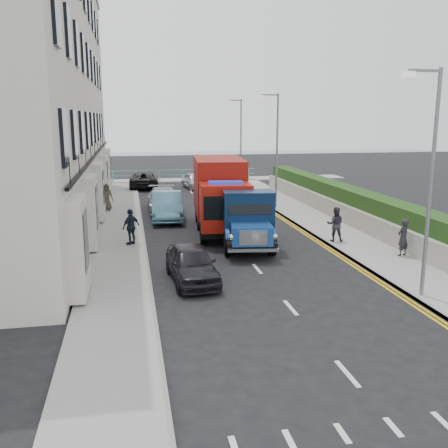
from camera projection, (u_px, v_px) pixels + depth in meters
ground at (272, 286)px, 16.87m from camera, size 120.00×120.00×0.00m
pavement_west at (119, 232)px, 24.55m from camera, size 2.40×38.00×0.12m
pavement_east at (321, 224)px, 26.47m from camera, size 2.60×38.00×0.12m
promenade at (182, 180)px, 44.71m from camera, size 30.00×2.50×0.12m
sea_plane at (160, 155)px, 74.50m from camera, size 120.00×120.00×0.00m
terrace_west at (31, 87)px, 26.12m from camera, size 6.31×30.20×14.25m
garden_east at (355, 207)px, 26.65m from camera, size 1.45×28.00×1.75m
seafront_railing at (182, 175)px, 43.83m from camera, size 13.00×0.08×1.11m
lamp_near at (428, 172)px, 14.88m from camera, size 1.23×0.18×7.00m
lamp_mid at (275, 144)px, 30.25m from camera, size 1.23×0.18×7.00m
lamp_far at (239, 138)px, 39.85m from camera, size 1.23×0.18×7.00m
bedford_lorry at (248, 223)px, 21.28m from camera, size 2.79×5.57×2.53m
red_lorry at (220, 193)px, 24.84m from camera, size 2.90×7.00×3.57m
parked_car_front at (192, 264)px, 17.26m from camera, size 1.74×3.81×1.27m
parked_car_mid at (167, 206)px, 27.76m from camera, size 1.88×4.72×1.53m
parked_car_rear at (164, 200)px, 30.21m from camera, size 1.97×4.76×1.38m
seafront_car_left at (144, 180)px, 40.20m from camera, size 2.38×4.90×1.34m
seafront_car_right at (195, 181)px, 39.80m from camera, size 2.07×3.91×1.27m
pedestrian_east_near at (403, 237)px, 19.99m from camera, size 0.65×0.55×1.52m
pedestrian_east_far at (335, 224)px, 22.36m from camera, size 0.91×0.81×1.56m
pedestrian_west_near at (131, 227)px, 21.79m from camera, size 0.95×0.90×1.58m
pedestrian_west_far at (106, 197)px, 29.79m from camera, size 0.83×0.57×1.61m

